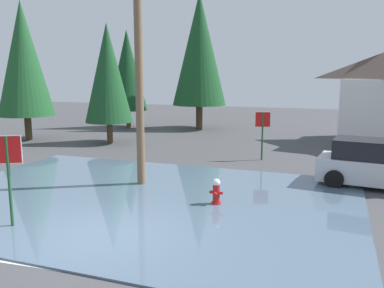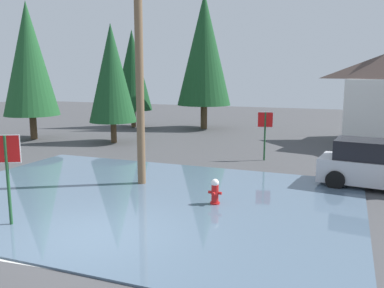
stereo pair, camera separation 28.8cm
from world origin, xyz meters
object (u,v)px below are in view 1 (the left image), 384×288
utility_pole (139,69)px  pine_tree_mid_left (108,73)px  stop_sign_far (263,126)px  stop_sign_near (8,163)px  pine_tree_tall_left (127,71)px  pine_tree_short_left (24,59)px  parked_car (378,165)px  fire_hydrant (216,192)px  pine_tree_far_center (199,50)px

utility_pole → pine_tree_mid_left: utility_pole is taller
stop_sign_far → utility_pole: bearing=-119.7°
stop_sign_near → pine_tree_tall_left: size_ratio=0.34×
utility_pole → pine_tree_short_left: 12.85m
utility_pole → stop_sign_far: bearing=60.3°
pine_tree_mid_left → pine_tree_short_left: (-5.17, -0.65, 0.82)m
parked_car → pine_tree_short_left: 19.57m
stop_sign_near → fire_hydrant: size_ratio=2.93×
stop_sign_near → pine_tree_tall_left: (-6.86, 18.68, 2.43)m
parked_car → fire_hydrant: bearing=-140.8°
stop_sign_near → pine_tree_tall_left: bearing=110.2°
pine_tree_short_left → pine_tree_far_center: size_ratio=0.85×
stop_sign_far → parked_car: size_ratio=0.52×
fire_hydrant → pine_tree_far_center: 18.08m
pine_tree_short_left → pine_tree_far_center: bearing=45.9°
fire_hydrant → pine_tree_mid_left: 12.89m
stop_sign_far → pine_tree_far_center: (-6.19, 9.29, 3.99)m
parked_car → pine_tree_far_center: size_ratio=0.45×
stop_sign_near → utility_pole: size_ratio=0.31×
pine_tree_mid_left → fire_hydrant: bearing=-44.4°
stop_sign_far → pine_tree_far_center: 11.86m
pine_tree_mid_left → pine_tree_far_center: bearing=69.7°
utility_pole → pine_tree_mid_left: size_ratio=1.16×
utility_pole → pine_tree_far_center: (-2.95, 14.95, 1.53)m
stop_sign_near → fire_hydrant: (4.37, 3.47, -1.29)m
pine_tree_short_left → pine_tree_far_center: 11.45m
stop_sign_near → pine_tree_short_left: (-9.66, 11.50, 3.03)m
stop_sign_far → fire_hydrant: bearing=-90.9°
stop_sign_near → pine_tree_tall_left: pine_tree_tall_left is taller
pine_tree_far_center → pine_tree_mid_left: bearing=-110.3°
stop_sign_near → pine_tree_far_center: 20.15m
parked_car → stop_sign_far: bearing=145.5°
pine_tree_tall_left → stop_sign_far: bearing=-36.1°
pine_tree_far_center → stop_sign_near: bearing=-85.0°
fire_hydrant → pine_tree_short_left: (-14.03, 8.03, 4.32)m
pine_tree_tall_left → pine_tree_mid_left: (2.36, -6.52, -0.22)m
pine_tree_tall_left → pine_tree_far_center: (5.15, 1.02, 1.43)m
stop_sign_near → stop_sign_far: bearing=66.7°
parked_car → pine_tree_tall_left: size_ratio=0.61×
stop_sign_near → parked_car: 11.64m
parked_car → pine_tree_far_center: (-10.74, 12.43, 4.77)m
stop_sign_far → parked_car: 5.58m
fire_hydrant → pine_tree_tall_left: (-11.23, 15.20, 3.72)m
utility_pole → pine_tree_tall_left: size_ratio=1.10×
pine_tree_mid_left → pine_tree_far_center: (2.79, 7.55, 1.64)m
fire_hydrant → pine_tree_short_left: 16.74m
pine_tree_far_center → pine_tree_short_left: bearing=-134.1°
pine_tree_mid_left → pine_tree_far_center: 8.21m
utility_pole → parked_car: size_ratio=1.81×
stop_sign_far → pine_tree_short_left: pine_tree_short_left is taller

